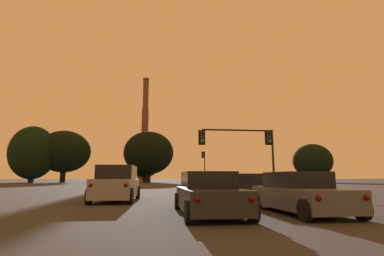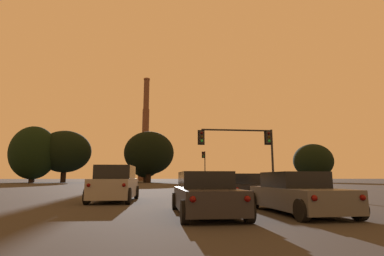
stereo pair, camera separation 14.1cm
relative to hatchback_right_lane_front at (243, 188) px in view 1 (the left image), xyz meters
name	(u,v)px [view 1 (the left image)]	position (x,y,z in m)	size (l,w,h in m)	color
hatchback_right_lane_front	(243,188)	(0.00, 0.00, 0.00)	(1.99, 4.14, 1.44)	black
suv_left_lane_front	(117,184)	(-6.77, 0.26, 0.23)	(2.25, 4.96, 1.86)	gray
sedan_center_lane_second	(208,194)	(-2.98, -6.08, 0.00)	(2.00, 4.71, 1.43)	#232328
sedan_right_lane_second	(299,194)	(0.26, -6.04, 0.00)	(2.11, 4.75, 1.43)	#4C4F54
traffic_light_overhead_right	(247,143)	(2.84, 7.97, 3.40)	(6.51, 0.50, 5.26)	black
traffic_light_far_right	(204,163)	(4.59, 41.32, 3.45)	(0.78, 0.50, 6.29)	black
smokestack	(145,139)	(-9.68, 115.55, 17.26)	(5.50, 5.50, 45.64)	#523427
treeline_right_mid	(33,153)	(-33.80, 58.92, 6.45)	(10.78, 9.70, 13.43)	black
treeline_far_left	(64,152)	(-27.45, 61.87, 7.01)	(12.76, 11.48, 12.92)	black
treeline_left_mid	(149,153)	(-6.51, 59.73, 6.71)	(12.43, 11.19, 12.78)	black
treeline_center_right	(35,151)	(-37.00, 68.37, 7.50)	(7.91, 7.12, 14.48)	black
treeline_center_left	(145,155)	(-7.56, 66.22, 6.61)	(9.78, 8.80, 13.35)	black
treeline_far_right	(313,161)	(35.80, 57.45, 4.83)	(10.23, 9.21, 9.91)	black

